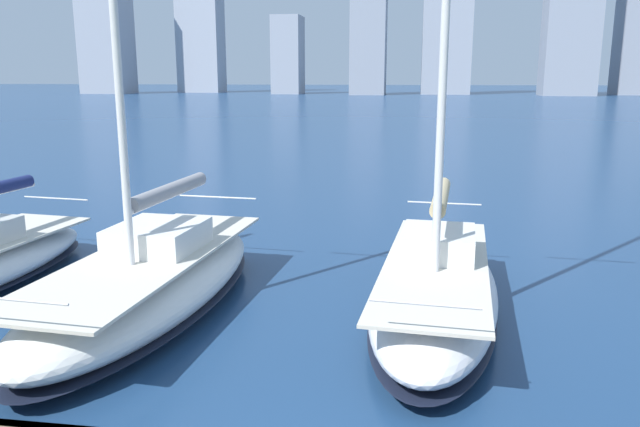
% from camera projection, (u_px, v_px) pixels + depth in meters
% --- Properties ---
extents(city_skyline, '(167.77, 23.13, 50.76)m').
position_uv_depth(city_skyline, '(417.00, 9.00, 153.77)').
color(city_skyline, gray).
rests_on(city_skyline, ground).
extents(sailboat_tan, '(3.20, 8.47, 11.85)m').
position_uv_depth(sailboat_tan, '(435.00, 286.00, 12.96)').
color(sailboat_tan, white).
rests_on(sailboat_tan, ground).
extents(sailboat_grey, '(3.58, 9.06, 12.22)m').
position_uv_depth(sailboat_grey, '(150.00, 280.00, 13.27)').
color(sailboat_grey, white).
rests_on(sailboat_grey, ground).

